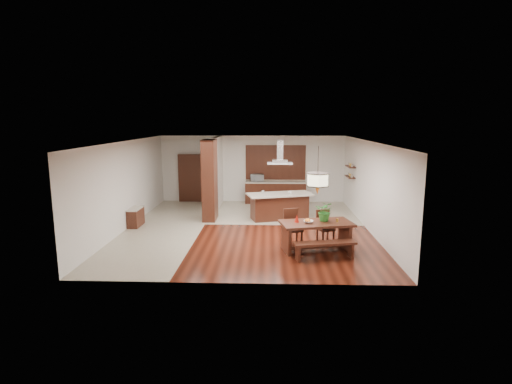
{
  "coord_description": "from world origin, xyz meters",
  "views": [
    {
      "loc": [
        0.73,
        -12.86,
        3.6
      ],
      "look_at": [
        0.3,
        0.0,
        1.25
      ],
      "focal_mm": 28.0,
      "sensor_mm": 36.0,
      "label": 1
    }
  ],
  "objects_px": {
    "dining_bench": "(325,251)",
    "dining_chair_right": "(326,227)",
    "dining_table": "(316,230)",
    "foliage_plant": "(325,211)",
    "dining_chair_left": "(293,228)",
    "pendant_lantern": "(318,170)",
    "fruit_bowl": "(308,222)",
    "range_hood": "(280,152)",
    "kitchen_island": "(279,206)",
    "microwave": "(257,178)",
    "hallway_console": "(136,217)",
    "island_cup": "(290,193)"
  },
  "relations": [
    {
      "from": "fruit_bowl",
      "to": "range_hood",
      "type": "height_order",
      "value": "range_hood"
    },
    {
      "from": "dining_chair_right",
      "to": "pendant_lantern",
      "type": "distance_m",
      "value": 1.92
    },
    {
      "from": "dining_bench",
      "to": "microwave",
      "type": "distance_m",
      "value": 7.39
    },
    {
      "from": "dining_bench",
      "to": "dining_chair_left",
      "type": "bearing_deg",
      "value": 122.63
    },
    {
      "from": "dining_table",
      "to": "foliage_plant",
      "type": "relative_size",
      "value": 3.8
    },
    {
      "from": "microwave",
      "to": "dining_chair_left",
      "type": "bearing_deg",
      "value": -86.09
    },
    {
      "from": "dining_chair_left",
      "to": "fruit_bowl",
      "type": "relative_size",
      "value": 3.99
    },
    {
      "from": "dining_table",
      "to": "dining_chair_right",
      "type": "bearing_deg",
      "value": 62.79
    },
    {
      "from": "pendant_lantern",
      "to": "foliage_plant",
      "type": "xyz_separation_m",
      "value": [
        0.25,
        0.13,
        -1.15
      ]
    },
    {
      "from": "fruit_bowl",
      "to": "island_cup",
      "type": "bearing_deg",
      "value": 95.25
    },
    {
      "from": "dining_table",
      "to": "dining_chair_right",
      "type": "distance_m",
      "value": 0.78
    },
    {
      "from": "range_hood",
      "to": "fruit_bowl",
      "type": "bearing_deg",
      "value": -79.05
    },
    {
      "from": "dining_chair_left",
      "to": "pendant_lantern",
      "type": "relative_size",
      "value": 0.8
    },
    {
      "from": "foliage_plant",
      "to": "kitchen_island",
      "type": "relative_size",
      "value": 0.22
    },
    {
      "from": "dining_table",
      "to": "dining_chair_left",
      "type": "relative_size",
      "value": 2.03
    },
    {
      "from": "hallway_console",
      "to": "fruit_bowl",
      "type": "distance_m",
      "value": 6.15
    },
    {
      "from": "dining_bench",
      "to": "pendant_lantern",
      "type": "height_order",
      "value": "pendant_lantern"
    },
    {
      "from": "dining_bench",
      "to": "dining_chair_left",
      "type": "distance_m",
      "value": 1.42
    },
    {
      "from": "foliage_plant",
      "to": "island_cup",
      "type": "height_order",
      "value": "foliage_plant"
    },
    {
      "from": "hallway_console",
      "to": "dining_bench",
      "type": "bearing_deg",
      "value": -27.03
    },
    {
      "from": "hallway_console",
      "to": "dining_chair_left",
      "type": "xyz_separation_m",
      "value": [
        5.25,
        -1.89,
        0.21
      ]
    },
    {
      "from": "dining_table",
      "to": "foliage_plant",
      "type": "distance_m",
      "value": 0.57
    },
    {
      "from": "dining_chair_right",
      "to": "microwave",
      "type": "height_order",
      "value": "microwave"
    },
    {
      "from": "dining_table",
      "to": "fruit_bowl",
      "type": "bearing_deg",
      "value": -160.66
    },
    {
      "from": "dining_chair_right",
      "to": "fruit_bowl",
      "type": "height_order",
      "value": "dining_chair_right"
    },
    {
      "from": "pendant_lantern",
      "to": "kitchen_island",
      "type": "bearing_deg",
      "value": 104.78
    },
    {
      "from": "dining_bench",
      "to": "fruit_bowl",
      "type": "distance_m",
      "value": 0.94
    },
    {
      "from": "dining_bench",
      "to": "dining_chair_right",
      "type": "height_order",
      "value": "dining_chair_right"
    },
    {
      "from": "kitchen_island",
      "to": "dining_chair_right",
      "type": "bearing_deg",
      "value": -81.93
    },
    {
      "from": "hallway_console",
      "to": "dining_chair_right",
      "type": "xyz_separation_m",
      "value": [
        6.2,
        -1.68,
        0.18
      ]
    },
    {
      "from": "island_cup",
      "to": "microwave",
      "type": "relative_size",
      "value": 0.23
    },
    {
      "from": "dining_chair_right",
      "to": "range_hood",
      "type": "distance_m",
      "value": 3.69
    },
    {
      "from": "dining_bench",
      "to": "pendant_lantern",
      "type": "xyz_separation_m",
      "value": [
        -0.15,
        0.69,
        2.01
      ]
    },
    {
      "from": "island_cup",
      "to": "microwave",
      "type": "height_order",
      "value": "microwave"
    },
    {
      "from": "kitchen_island",
      "to": "range_hood",
      "type": "relative_size",
      "value": 2.78
    },
    {
      "from": "dining_chair_left",
      "to": "pendant_lantern",
      "type": "xyz_separation_m",
      "value": [
        0.6,
        -0.48,
        1.72
      ]
    },
    {
      "from": "dining_chair_right",
      "to": "island_cup",
      "type": "relative_size",
      "value": 7.52
    },
    {
      "from": "range_hood",
      "to": "pendant_lantern",
      "type": "bearing_deg",
      "value": -75.24
    },
    {
      "from": "hallway_console",
      "to": "range_hood",
      "type": "height_order",
      "value": "range_hood"
    },
    {
      "from": "hallway_console",
      "to": "dining_chair_right",
      "type": "bearing_deg",
      "value": -15.19
    },
    {
      "from": "dining_chair_left",
      "to": "pendant_lantern",
      "type": "bearing_deg",
      "value": -57.49
    },
    {
      "from": "fruit_bowl",
      "to": "island_cup",
      "type": "xyz_separation_m",
      "value": [
        -0.32,
        3.51,
        0.16
      ]
    },
    {
      "from": "hallway_console",
      "to": "pendant_lantern",
      "type": "xyz_separation_m",
      "value": [
        5.85,
        -2.37,
        1.93
      ]
    },
    {
      "from": "dining_table",
      "to": "kitchen_island",
      "type": "height_order",
      "value": "kitchen_island"
    },
    {
      "from": "dining_chair_right",
      "to": "foliage_plant",
      "type": "relative_size",
      "value": 1.76
    },
    {
      "from": "foliage_plant",
      "to": "range_hood",
      "type": "xyz_separation_m",
      "value": [
        -1.18,
        3.4,
        1.37
      ]
    },
    {
      "from": "dining_chair_right",
      "to": "dining_bench",
      "type": "bearing_deg",
      "value": -119.31
    },
    {
      "from": "dining_chair_left",
      "to": "kitchen_island",
      "type": "relative_size",
      "value": 0.42
    },
    {
      "from": "kitchen_island",
      "to": "range_hood",
      "type": "xyz_separation_m",
      "value": [
        0.0,
        0.0,
        1.97
      ]
    },
    {
      "from": "dining_chair_left",
      "to": "microwave",
      "type": "xyz_separation_m",
      "value": [
        -1.24,
        5.89,
        0.58
      ]
    }
  ]
}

